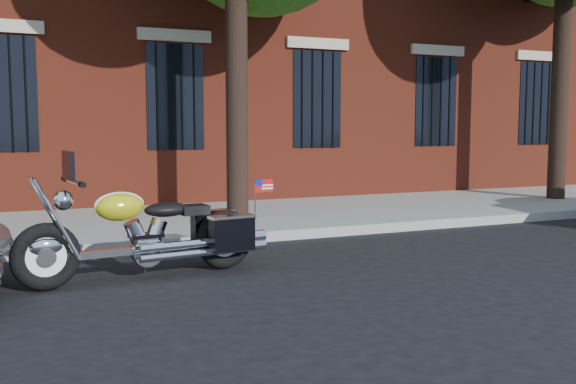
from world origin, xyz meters
name	(u,v)px	position (x,y,z in m)	size (l,w,h in m)	color
ground	(276,262)	(0.00, 0.00, 0.00)	(120.00, 120.00, 0.00)	black
curb	(239,238)	(0.00, 1.38, 0.07)	(40.00, 0.16, 0.15)	gray
sidewalk	(203,220)	(0.00, 3.26, 0.07)	(40.00, 3.60, 0.15)	gray
motorcycle	(154,235)	(-1.52, -0.24, 0.47)	(2.79, 0.99, 1.40)	black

